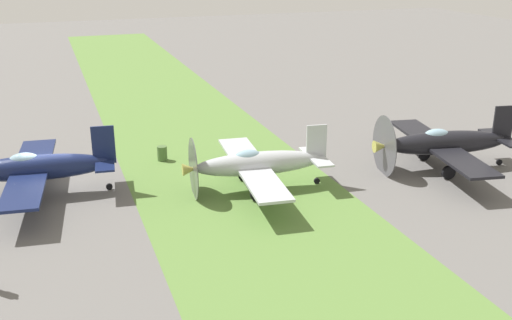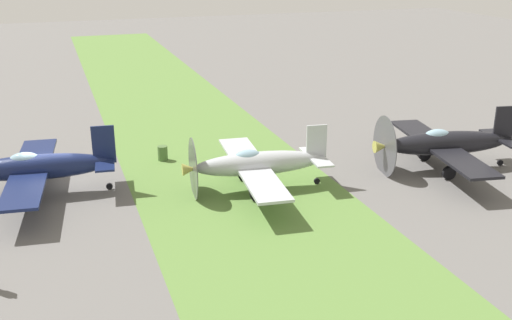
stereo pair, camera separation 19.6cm
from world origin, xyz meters
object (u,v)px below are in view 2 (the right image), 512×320
at_px(airplane_lead, 35,167).
at_px(airplane_trail, 444,143).
at_px(fuel_drum, 163,153).
at_px(runway_marker_cone, 105,139).
at_px(airplane_wingman, 256,164).

distance_m(airplane_lead, airplane_trail, 22.69).
xyz_separation_m(fuel_drum, runway_marker_cone, (4.85, 2.95, -0.23)).
relative_size(airplane_lead, fuel_drum, 11.67).
xyz_separation_m(airplane_lead, airplane_trail, (-3.59, -22.40, 0.04)).
bearing_deg(airplane_lead, runway_marker_cone, -21.59).
height_order(fuel_drum, runway_marker_cone, fuel_drum).
height_order(airplane_trail, runway_marker_cone, airplane_trail).
relative_size(fuel_drum, runway_marker_cone, 2.05).
xyz_separation_m(airplane_lead, fuel_drum, (3.33, -7.21, -1.11)).
distance_m(airplane_lead, runway_marker_cone, 9.32).
bearing_deg(fuel_drum, airplane_trail, -114.48).
bearing_deg(airplane_lead, airplane_wingman, -99.19).
distance_m(airplane_wingman, fuel_drum, 7.48).
bearing_deg(airplane_wingman, fuel_drum, 36.72).
height_order(airplane_wingman, runway_marker_cone, airplane_wingman).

